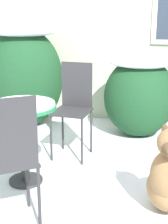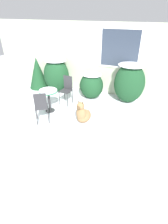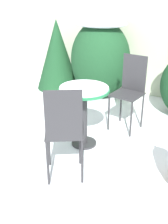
# 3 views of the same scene
# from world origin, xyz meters

# --- Properties ---
(ground_plane) EXTENTS (16.00, 16.00, 0.00)m
(ground_plane) POSITION_xyz_m (0.00, 0.00, 0.00)
(ground_plane) COLOR white
(house_wall) EXTENTS (8.00, 0.10, 2.60)m
(house_wall) POSITION_xyz_m (0.09, 2.20, 1.33)
(house_wall) COLOR #B2BC9E
(house_wall) RESTS_ON ground_plane
(shrub_left) EXTENTS (1.03, 0.90, 1.32)m
(shrub_left) POSITION_xyz_m (-1.03, 1.68, 0.70)
(shrub_left) COLOR #194223
(shrub_left) RESTS_ON ground_plane
(shrub_middle) EXTENTS (0.88, 0.78, 0.98)m
(shrub_middle) POSITION_xyz_m (0.50, 1.56, 0.53)
(shrub_middle) COLOR #194223
(shrub_middle) RESTS_ON ground_plane
(patio_table) EXTENTS (0.59, 0.59, 0.75)m
(patio_table) POSITION_xyz_m (-0.44, 0.10, 0.59)
(patio_table) COLOR #2D2D30
(patio_table) RESTS_ON ground_plane
(patio_chair_near_table) EXTENTS (0.41, 0.41, 0.99)m
(patio_chair_near_table) POSITION_xyz_m (-0.15, 0.82, 0.56)
(patio_chair_near_table) COLOR #2D2D30
(patio_chair_near_table) RESTS_ON ground_plane
(patio_chair_far_side) EXTENTS (0.51, 0.51, 0.99)m
(patio_chair_far_side) POSITION_xyz_m (-0.27, -0.58, 0.56)
(patio_chair_far_side) COLOR #2D2D30
(patio_chair_far_side) RESTS_ON ground_plane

